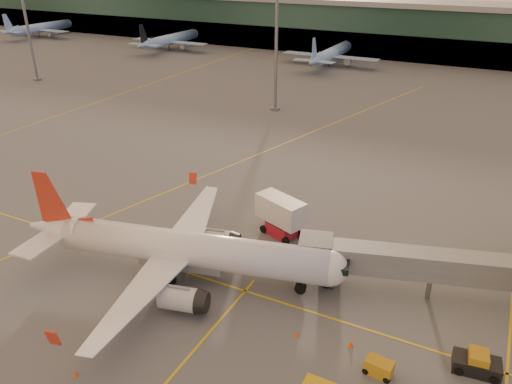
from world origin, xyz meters
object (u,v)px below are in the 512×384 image
at_px(main_airplane, 182,249).
at_px(pushback_tug, 477,364).
at_px(catering_truck, 281,214).
at_px(gpu_cart, 379,368).

xyz_separation_m(main_airplane, pushback_tug, (29.75, -0.06, -2.71)).
xyz_separation_m(catering_truck, pushback_tug, (24.10, -13.15, -2.00)).
bearing_deg(gpu_cart, pushback_tug, 35.22).
bearing_deg(catering_truck, pushback_tug, -7.35).
xyz_separation_m(main_airplane, gpu_cart, (22.50, -4.09, -2.85)).
xyz_separation_m(gpu_cart, pushback_tug, (7.25, 4.04, 0.14)).
bearing_deg(pushback_tug, main_airplane, 172.96).
relative_size(catering_truck, pushback_tug, 1.71).
height_order(catering_truck, gpu_cart, catering_truck).
bearing_deg(pushback_tug, gpu_cart, -157.83).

